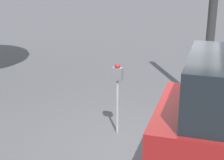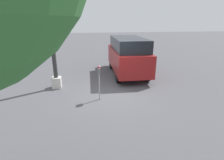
% 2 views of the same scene
% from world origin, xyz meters
% --- Properties ---
extents(ground_plane, '(80.00, 80.00, 0.00)m').
position_xyz_m(ground_plane, '(0.00, 0.00, 0.00)').
color(ground_plane, '#4C4C51').
extents(parking_meter_near, '(0.20, 0.12, 1.49)m').
position_xyz_m(parking_meter_near, '(-0.60, 0.59, 1.09)').
color(parking_meter_near, '#9E9EA3').
rests_on(parking_meter_near, ground).
extents(lamp_post, '(0.44, 0.44, 5.37)m').
position_xyz_m(lamp_post, '(1.09, 2.60, 1.99)').
color(lamp_post, beige).
rests_on(lamp_post, ground).
extents(parked_van, '(4.76, 1.95, 2.27)m').
position_xyz_m(parked_van, '(2.82, -1.45, 1.23)').
color(parked_van, maroon).
rests_on(parked_van, ground).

